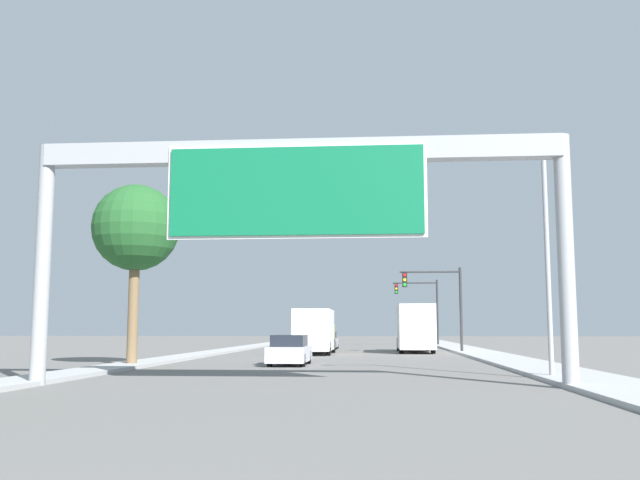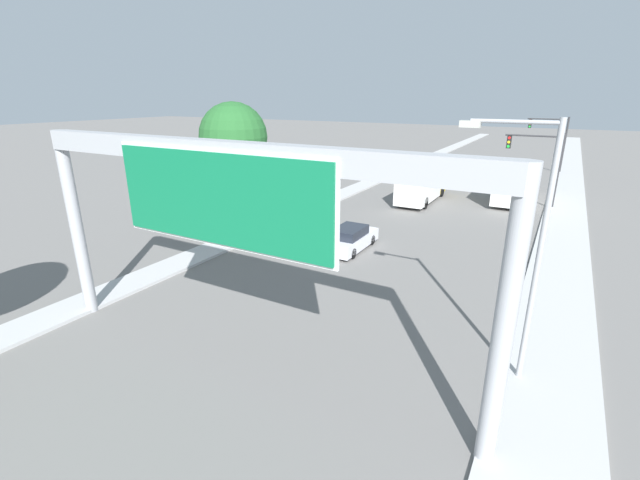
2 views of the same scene
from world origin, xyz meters
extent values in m
cube|color=#B0B0B0|center=(9.50, 60.00, 0.07)|extent=(3.00, 120.00, 0.15)
cube|color=#B0B0B0|center=(-9.00, 60.00, 0.07)|extent=(2.00, 120.00, 0.15)
cylinder|color=#9EA0A5|center=(-8.20, 18.00, 3.85)|extent=(0.50, 0.50, 7.71)
cylinder|color=#9EA0A5|center=(8.20, 18.00, 3.85)|extent=(0.50, 0.50, 7.71)
cube|color=#9EA0A5|center=(0.00, 18.00, 7.36)|extent=(16.40, 0.60, 0.70)
cube|color=white|center=(0.00, 17.70, 6.02)|extent=(8.11, 0.08, 2.97)
cube|color=#0F6B42|center=(0.00, 17.65, 6.02)|extent=(7.91, 0.16, 2.77)
cube|color=#A5A8AD|center=(-1.75, 57.00, 0.54)|extent=(1.74, 4.43, 0.72)
cube|color=#1E232D|center=(-1.75, 56.78, 1.17)|extent=(1.53, 2.30, 0.55)
cylinder|color=black|center=(-2.51, 58.37, 0.32)|extent=(0.22, 0.64, 0.64)
cylinder|color=black|center=(-0.99, 58.37, 0.32)|extent=(0.22, 0.64, 0.64)
cylinder|color=black|center=(-2.51, 55.62, 0.32)|extent=(0.22, 0.64, 0.64)
cylinder|color=black|center=(-0.99, 55.62, 0.32)|extent=(0.22, 0.64, 0.64)
cube|color=silver|center=(-1.75, 30.71, 0.54)|extent=(1.77, 4.52, 0.73)
cube|color=#1E232D|center=(-1.75, 30.49, 1.18)|extent=(1.56, 2.35, 0.55)
cylinder|color=black|center=(-2.52, 32.11, 0.32)|extent=(0.22, 0.64, 0.64)
cylinder|color=black|center=(-0.98, 32.11, 0.32)|extent=(0.22, 0.64, 0.64)
cylinder|color=black|center=(-2.52, 29.31, 0.32)|extent=(0.22, 0.64, 0.64)
cylinder|color=black|center=(-0.98, 29.31, 0.32)|extent=(0.22, 0.64, 0.64)
cube|color=yellow|center=(-1.75, 48.05, 1.17)|extent=(2.20, 2.23, 1.75)
cube|color=silver|center=(-1.75, 44.07, 1.66)|extent=(2.40, 5.73, 2.71)
cylinder|color=black|center=(-2.81, 47.94, 0.50)|extent=(0.28, 1.00, 1.00)
cylinder|color=black|center=(-0.69, 47.94, 0.50)|extent=(0.28, 1.00, 1.00)
cylinder|color=black|center=(-2.81, 42.63, 0.50)|extent=(0.28, 1.00, 1.00)
cylinder|color=black|center=(-0.69, 42.63, 0.50)|extent=(0.28, 1.00, 1.00)
cube|color=white|center=(5.25, 52.45, 1.32)|extent=(2.29, 2.44, 2.03)
cube|color=silver|center=(5.25, 48.09, 1.87)|extent=(2.49, 6.27, 3.13)
cylinder|color=black|center=(4.15, 52.33, 0.50)|extent=(0.28, 1.00, 1.00)
cylinder|color=black|center=(6.35, 52.33, 0.50)|extent=(0.28, 1.00, 1.00)
cylinder|color=black|center=(4.15, 46.52, 0.50)|extent=(0.28, 1.00, 1.00)
cylinder|color=black|center=(6.35, 46.52, 0.50)|extent=(0.28, 1.00, 1.00)
cylinder|color=#2D2D30|center=(8.50, 48.00, 3.06)|extent=(0.20, 0.20, 6.12)
cylinder|color=#2D2D30|center=(6.33, 48.00, 5.82)|extent=(4.34, 0.14, 0.14)
cube|color=black|center=(4.51, 48.00, 5.25)|extent=(0.35, 0.28, 1.05)
cylinder|color=red|center=(4.51, 47.84, 5.60)|extent=(0.22, 0.04, 0.22)
cylinder|color=yellow|center=(4.51, 47.84, 5.25)|extent=(0.22, 0.04, 0.22)
cylinder|color=green|center=(4.51, 47.84, 4.90)|extent=(0.22, 0.04, 0.22)
cylinder|color=#2D2D30|center=(8.50, 68.00, 3.28)|extent=(0.20, 0.20, 6.56)
cylinder|color=#2D2D30|center=(6.30, 68.00, 6.26)|extent=(4.41, 0.14, 0.14)
cube|color=black|center=(4.44, 68.00, 5.69)|extent=(0.35, 0.28, 1.05)
cylinder|color=red|center=(4.44, 67.84, 6.04)|extent=(0.22, 0.04, 0.22)
cylinder|color=yellow|center=(4.44, 67.84, 5.69)|extent=(0.22, 0.04, 0.22)
cylinder|color=green|center=(4.44, 67.84, 5.34)|extent=(0.22, 0.04, 0.22)
cylinder|color=brown|center=(-9.00, 28.97, 3.28)|extent=(0.49, 0.49, 6.56)
sphere|color=#235B28|center=(-9.00, 28.97, 6.56)|extent=(4.14, 4.14, 4.14)
cylinder|color=#9EA0A5|center=(8.60, 22.03, 4.20)|extent=(0.18, 0.18, 8.39)
cylinder|color=#9EA0A5|center=(7.39, 22.03, 8.24)|extent=(2.41, 0.12, 0.12)
cube|color=#B2B2A8|center=(6.19, 22.03, 8.14)|extent=(0.60, 0.28, 0.20)
camera|label=1|loc=(2.48, -3.97, 1.80)|focal=40.00mm
camera|label=2|loc=(8.80, 8.36, 8.95)|focal=24.00mm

